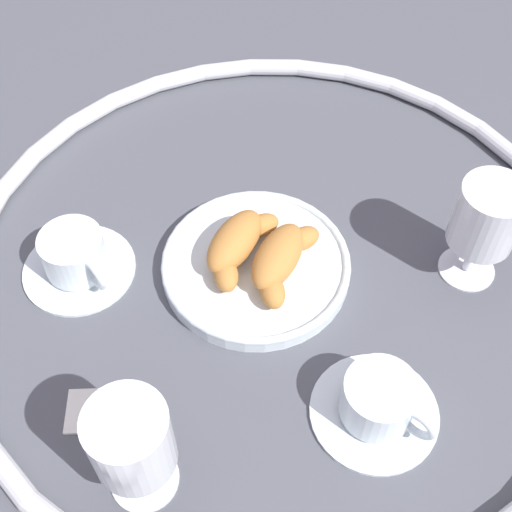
# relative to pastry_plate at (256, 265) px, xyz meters

# --- Properties ---
(ground_plane) EXTENTS (2.20, 2.20, 0.00)m
(ground_plane) POSITION_rel_pastry_plate_xyz_m (-0.02, 0.02, -0.01)
(ground_plane) COLOR #4C4F56
(table_chrome_rim) EXTENTS (0.77, 0.77, 0.02)m
(table_chrome_rim) POSITION_rel_pastry_plate_xyz_m (-0.02, 0.02, -0.00)
(table_chrome_rim) COLOR silver
(table_chrome_rim) RESTS_ON ground_plane
(pastry_plate) EXTENTS (0.23, 0.23, 0.02)m
(pastry_plate) POSITION_rel_pastry_plate_xyz_m (0.00, 0.00, 0.00)
(pastry_plate) COLOR silver
(pastry_plate) RESTS_ON ground_plane
(croissant_large) EXTENTS (0.14, 0.06, 0.04)m
(croissant_large) POSITION_rel_pastry_plate_xyz_m (0.00, -0.02, 0.03)
(croissant_large) COLOR #BC7A38
(croissant_large) RESTS_ON pastry_plate
(croissant_small) EXTENTS (0.14, 0.07, 0.04)m
(croissant_small) POSITION_rel_pastry_plate_xyz_m (-0.00, 0.03, 0.03)
(croissant_small) COLOR #BC7A38
(croissant_small) RESTS_ON pastry_plate
(coffee_cup_near) EXTENTS (0.14, 0.14, 0.06)m
(coffee_cup_near) POSITION_rel_pastry_plate_xyz_m (0.10, 0.20, 0.01)
(coffee_cup_near) COLOR silver
(coffee_cup_near) RESTS_ON ground_plane
(coffee_cup_far) EXTENTS (0.14, 0.14, 0.06)m
(coffee_cup_far) POSITION_rel_pastry_plate_xyz_m (0.10, -0.19, 0.01)
(coffee_cup_far) COLOR silver
(coffee_cup_far) RESTS_ON ground_plane
(juice_glass_left) EXTENTS (0.08, 0.08, 0.14)m
(juice_glass_left) POSITION_rel_pastry_plate_xyz_m (0.28, 0.03, 0.08)
(juice_glass_left) COLOR white
(juice_glass_left) RESTS_ON ground_plane
(juice_glass_right) EXTENTS (0.08, 0.08, 0.14)m
(juice_glass_right) POSITION_rel_pastry_plate_xyz_m (-0.12, 0.22, 0.08)
(juice_glass_right) COLOR white
(juice_glass_right) RESTS_ON ground_plane
(sugar_packet) EXTENTS (0.06, 0.05, 0.01)m
(sugar_packet) POSITION_rel_pastry_plate_xyz_m (0.25, -0.07, -0.01)
(sugar_packet) COLOR white
(sugar_packet) RESTS_ON ground_plane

